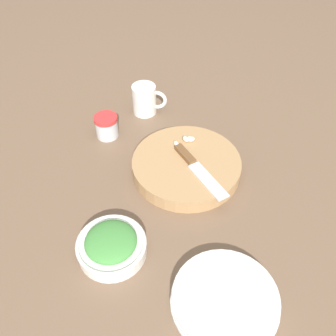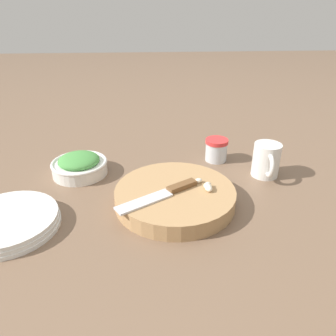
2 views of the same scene
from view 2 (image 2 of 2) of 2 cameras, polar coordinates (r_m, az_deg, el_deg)
name	(u,v)px [view 2 (image 2 of 2)]	position (r m, az deg, el deg)	size (l,w,h in m)	color
ground_plane	(153,186)	(0.91, -2.58, -3.07)	(5.00, 5.00, 0.00)	brown
cutting_board	(175,196)	(0.82, 1.23, -4.96)	(0.30, 0.30, 0.04)	tan
chef_knife	(163,194)	(0.78, -0.85, -4.50)	(0.20, 0.14, 0.01)	brown
garlic_cloves	(207,186)	(0.81, 6.75, -3.15)	(0.04, 0.06, 0.02)	beige
herb_bowl	(79,165)	(0.99, -15.16, 0.50)	(0.16, 0.16, 0.06)	silver
spice_jar	(216,150)	(1.04, 8.41, 3.17)	(0.07, 0.07, 0.07)	silver
coffee_mug	(266,160)	(0.97, 16.77, 1.28)	(0.08, 0.11, 0.10)	silver
plate_stack	(8,222)	(0.82, -26.10, -8.46)	(0.23, 0.23, 0.03)	silver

